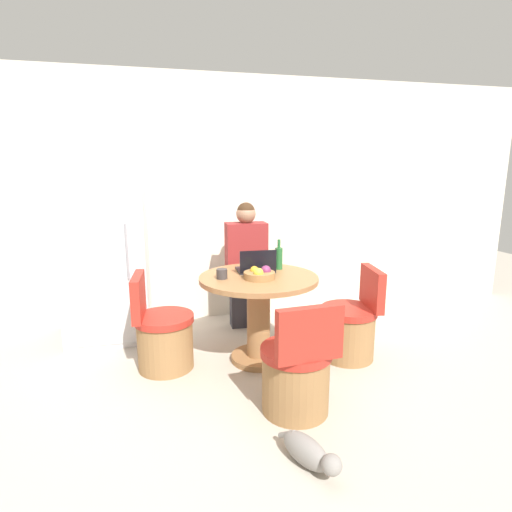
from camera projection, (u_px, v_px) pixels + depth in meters
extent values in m
plane|color=#B2A899|center=(264.00, 375.00, 3.21)|extent=(12.00, 12.00, 0.00)
cube|color=beige|center=(232.00, 200.00, 4.35)|extent=(7.00, 0.06, 2.60)
cube|color=silver|center=(106.00, 254.00, 3.82)|extent=(0.76, 0.65, 1.66)
cube|color=silver|center=(101.00, 262.00, 3.50)|extent=(0.73, 0.01, 1.56)
cylinder|color=gray|center=(127.00, 252.00, 3.52)|extent=(0.02, 0.02, 0.50)
cylinder|color=olive|center=(259.00, 357.00, 3.46)|extent=(0.47, 0.47, 0.05)
cylinder|color=olive|center=(259.00, 318.00, 3.39)|extent=(0.20, 0.20, 0.66)
cylinder|color=olive|center=(259.00, 278.00, 3.32)|extent=(0.99, 0.99, 0.04)
cylinder|color=olive|center=(295.00, 383.00, 2.70)|extent=(0.45, 0.45, 0.40)
cylinder|color=#AD281E|center=(296.00, 351.00, 2.65)|extent=(0.48, 0.48, 0.06)
cube|color=#AD281E|center=(310.00, 334.00, 2.43)|extent=(0.44, 0.11, 0.35)
cylinder|color=olive|center=(348.00, 335.00, 3.49)|extent=(0.45, 0.45, 0.40)
cylinder|color=#AD281E|center=(349.00, 311.00, 3.44)|extent=(0.48, 0.48, 0.06)
cube|color=#AD281E|center=(372.00, 288.00, 3.41)|extent=(0.13, 0.44, 0.35)
cylinder|color=olive|center=(165.00, 345.00, 3.30)|extent=(0.45, 0.45, 0.40)
cylinder|color=#AD281E|center=(164.00, 319.00, 3.25)|extent=(0.48, 0.48, 0.06)
cube|color=#AD281E|center=(138.00, 296.00, 3.18)|extent=(0.09, 0.44, 0.35)
cube|color=#2D2D38|center=(244.00, 305.00, 4.21)|extent=(0.28, 0.16, 0.46)
cube|color=#2D2D38|center=(245.00, 279.00, 4.09)|extent=(0.32, 0.36, 0.14)
cube|color=maroon|center=(246.00, 249.00, 3.95)|extent=(0.40, 0.22, 0.52)
sphere|color=#936B51|center=(246.00, 214.00, 3.88)|extent=(0.19, 0.19, 0.19)
sphere|color=#382314|center=(246.00, 211.00, 3.87)|extent=(0.18, 0.18, 0.18)
cube|color=#232328|center=(255.00, 270.00, 3.49)|extent=(0.31, 0.25, 0.02)
cube|color=black|center=(258.00, 261.00, 3.35)|extent=(0.31, 0.01, 0.19)
cylinder|color=olive|center=(259.00, 275.00, 3.23)|extent=(0.26, 0.26, 0.05)
sphere|color=#7A2D5B|center=(266.00, 270.00, 3.25)|extent=(0.08, 0.08, 0.08)
sphere|color=orange|center=(254.00, 270.00, 3.26)|extent=(0.07, 0.07, 0.07)
sphere|color=gold|center=(258.00, 273.00, 3.17)|extent=(0.08, 0.08, 0.08)
cylinder|color=#383333|center=(222.00, 274.00, 3.23)|extent=(0.09, 0.09, 0.08)
cylinder|color=#23602D|center=(279.00, 258.00, 3.54)|extent=(0.07, 0.07, 0.19)
cylinder|color=#23602D|center=(279.00, 244.00, 3.51)|extent=(0.03, 0.03, 0.07)
ellipsoid|color=gray|center=(306.00, 450.00, 2.21)|extent=(0.26, 0.36, 0.17)
sphere|color=gray|center=(332.00, 465.00, 2.06)|extent=(0.11, 0.11, 0.11)
cylinder|color=gray|center=(287.00, 434.00, 2.33)|extent=(0.09, 0.14, 0.11)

